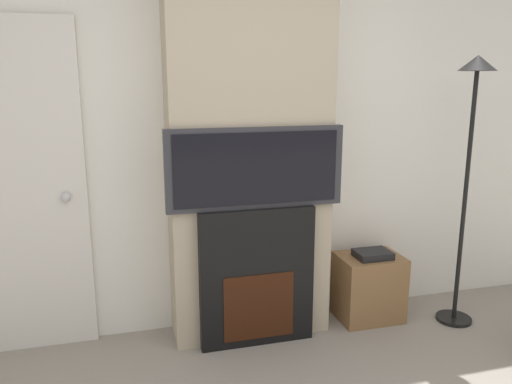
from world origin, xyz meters
The scene contains 7 objects.
wall_back centered at (0.00, 2.03, 1.35)m, with size 6.00×0.06×2.70m.
chimney_breast centered at (0.00, 1.83, 1.35)m, with size 1.05×0.34×2.70m.
fireplace centered at (0.00, 1.66, 0.46)m, with size 0.75×0.15×0.92m.
television centered at (0.00, 1.66, 1.17)m, with size 1.13×0.07×0.51m.
floor_lamp centered at (1.46, 1.56, 1.35)m, with size 0.25×0.25×1.86m.
media_stand centered at (0.88, 1.77, 0.25)m, with size 0.45×0.34×0.53m.
entry_door centered at (-1.44, 1.97, 1.04)m, with size 0.84×0.09×2.08m.
Camera 1 is at (-0.80, -1.27, 1.71)m, focal length 35.00 mm.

